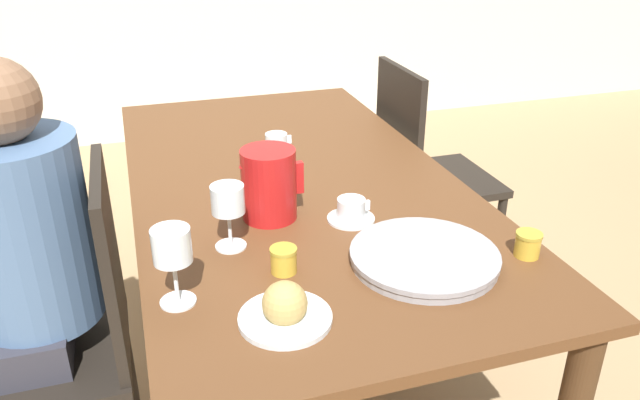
% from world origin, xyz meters
% --- Properties ---
extents(ground_plane, '(20.00, 20.00, 0.00)m').
position_xyz_m(ground_plane, '(0.00, 0.00, 0.00)').
color(ground_plane, tan).
extents(dining_table, '(0.94, 1.78, 0.73)m').
position_xyz_m(dining_table, '(0.00, 0.00, 0.64)').
color(dining_table, brown).
rests_on(dining_table, ground_plane).
extents(chair_person_side, '(0.42, 0.42, 0.93)m').
position_xyz_m(chair_person_side, '(-0.66, -0.27, 0.50)').
color(chair_person_side, black).
rests_on(chair_person_side, ground_plane).
extents(chair_opposite, '(0.42, 0.42, 0.93)m').
position_xyz_m(chair_opposite, '(0.66, 0.42, 0.50)').
color(chair_opposite, black).
rests_on(chair_opposite, ground_plane).
extents(person_seated, '(0.39, 0.41, 1.19)m').
position_xyz_m(person_seated, '(-0.74, -0.23, 0.71)').
color(person_seated, '#33333D').
rests_on(person_seated, ground_plane).
extents(red_pitcher, '(0.17, 0.14, 0.19)m').
position_xyz_m(red_pitcher, '(-0.12, -0.23, 0.82)').
color(red_pitcher, red).
rests_on(red_pitcher, dining_table).
extents(wine_glass_water, '(0.08, 0.08, 0.17)m').
position_xyz_m(wine_glass_water, '(-0.40, -0.54, 0.86)').
color(wine_glass_water, white).
rests_on(wine_glass_water, dining_table).
extents(wine_glass_juice, '(0.08, 0.08, 0.16)m').
position_xyz_m(wine_glass_juice, '(-0.25, -0.35, 0.85)').
color(wine_glass_juice, white).
rests_on(wine_glass_juice, dining_table).
extents(teacup_near_person, '(0.12, 0.12, 0.06)m').
position_xyz_m(teacup_near_person, '(0.07, -0.31, 0.75)').
color(teacup_near_person, silver).
rests_on(teacup_near_person, dining_table).
extents(teacup_across, '(0.12, 0.12, 0.06)m').
position_xyz_m(teacup_across, '(0.01, 0.23, 0.75)').
color(teacup_across, silver).
rests_on(teacup_across, dining_table).
extents(serving_tray, '(0.34, 0.34, 0.03)m').
position_xyz_m(serving_tray, '(0.16, -0.56, 0.74)').
color(serving_tray, '#9E9EA3').
rests_on(serving_tray, dining_table).
extents(bread_plate, '(0.19, 0.19, 0.09)m').
position_xyz_m(bread_plate, '(-0.20, -0.67, 0.76)').
color(bread_plate, silver).
rests_on(bread_plate, dining_table).
extents(jam_jar_amber, '(0.06, 0.06, 0.06)m').
position_xyz_m(jam_jar_amber, '(0.40, -0.60, 0.76)').
color(jam_jar_amber, gold).
rests_on(jam_jar_amber, dining_table).
extents(jam_jar_red, '(0.06, 0.06, 0.06)m').
position_xyz_m(jam_jar_red, '(-0.16, -0.50, 0.76)').
color(jam_jar_red, gold).
rests_on(jam_jar_red, dining_table).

